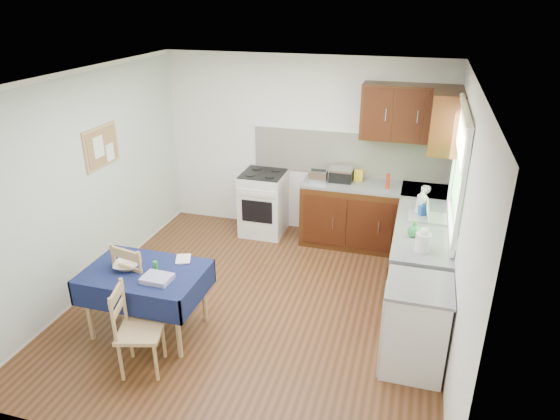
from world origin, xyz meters
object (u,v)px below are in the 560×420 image
(kettle, at_px, (423,241))
(dining_table, at_px, (145,280))
(chair_near, at_px, (135,327))
(toaster, at_px, (318,176))
(sandwich_press, at_px, (341,175))
(dish_rack, at_px, (427,217))
(chair_far, at_px, (139,281))

(kettle, bearing_deg, dining_table, -162.77)
(chair_near, distance_m, toaster, 3.20)
(sandwich_press, height_order, kettle, kettle)
(chair_near, xyz_separation_m, sandwich_press, (1.33, 3.12, 0.52))
(chair_near, height_order, dish_rack, dish_rack)
(chair_far, relative_size, toaster, 4.03)
(toaster, xyz_separation_m, dish_rack, (1.43, -0.82, -0.06))
(chair_far, height_order, dish_rack, dish_rack)
(dining_table, relative_size, toaster, 5.00)
(chair_near, distance_m, dish_rack, 3.32)
(toaster, bearing_deg, chair_far, -132.55)
(chair_near, relative_size, toaster, 3.73)
(dish_rack, bearing_deg, chair_far, -174.39)
(chair_far, distance_m, toaster, 2.75)
(dining_table, bearing_deg, chair_far, 130.87)
(chair_far, bearing_deg, kettle, -154.46)
(chair_near, bearing_deg, dining_table, 3.71)
(dish_rack, distance_m, kettle, 0.81)
(toaster, relative_size, dish_rack, 0.55)
(chair_far, relative_size, dish_rack, 2.23)
(dining_table, bearing_deg, dish_rack, 18.98)
(dish_rack, bearing_deg, kettle, -115.52)
(dining_table, bearing_deg, toaster, 50.79)
(toaster, bearing_deg, dining_table, -128.76)
(chair_near, bearing_deg, dish_rack, -64.46)
(dining_table, xyz_separation_m, kettle, (2.62, 0.81, 0.41))
(toaster, distance_m, sandwich_press, 0.32)
(dining_table, bearing_deg, sandwich_press, 47.01)
(chair_far, height_order, toaster, toaster)
(chair_near, bearing_deg, toaster, -34.98)
(sandwich_press, distance_m, dish_rack, 1.48)
(dish_rack, relative_size, kettle, 1.68)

